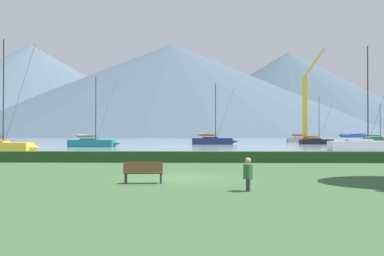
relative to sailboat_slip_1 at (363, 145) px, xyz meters
The scene contains 16 objects.
ground_plane 36.71m from the sailboat_slip_1, 123.84° to the right, with size 1000.00×1000.00×0.00m, color #385B33.
harbor_water 108.46m from the sailboat_slip_1, 100.86° to the left, with size 320.00×246.00×0.00m, color #8499A8.
hedge_line 28.24m from the sailboat_slip_1, 136.37° to the right, with size 80.00×1.20×0.80m, color #284C23.
sailboat_slip_1 is the anchor object (origin of this frame).
sailboat_slip_3 39.25m from the sailboat_slip_1, 158.38° to the left, with size 8.33×3.01×11.02m.
sailboat_slip_4 34.34m from the sailboat_slip_1, 120.20° to the left, with size 8.89×2.67×11.73m.
sailboat_slip_5 49.47m from the sailboat_slip_1, 84.67° to the left, with size 8.09×2.61×12.48m.
sailboat_slip_6 56.57m from the sailboat_slip_1, 65.58° to the left, with size 7.76×2.87×9.16m.
sailboat_slip_10 31.26m from the sailboat_slip_1, 84.51° to the left, with size 7.08×2.19×9.29m.
park_bench_under_tree 39.35m from the sailboat_slip_1, 123.85° to the right, with size 1.70×0.57×0.95m.
person_seated_viewer 39.16m from the sailboat_slip_1, 116.85° to the right, with size 0.36×0.57×1.25m.
dock_crane 32.44m from the sailboat_slip_1, 88.13° to the left, with size 4.99×2.00×18.92m.
distant_hill_west_ridge 291.15m from the sailboat_slip_1, 98.65° to the left, with size 332.71×332.71×74.10m, color #425666.
distant_hill_central_peak 345.77m from the sailboat_slip_1, 79.71° to the left, with size 267.42×267.42×77.42m, color #425666.
distant_hill_east_ridge 350.89m from the sailboat_slip_1, 118.61° to the left, with size 278.33×278.33×78.44m, color #4C6070.
distant_hill_far_shoulder 297.11m from the sailboat_slip_1, 103.56° to the left, with size 215.64×215.64×42.91m, color slate.
Camera 1 is at (1.02, -20.07, 2.16)m, focal length 39.12 mm.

